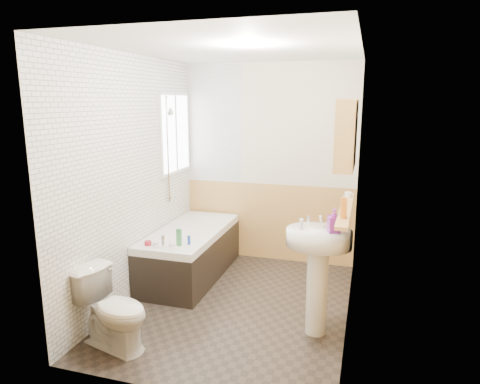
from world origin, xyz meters
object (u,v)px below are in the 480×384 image
bathtub (191,252)px  toilet (113,310)px  medicine_cabinet (346,134)px  sink (318,260)px  pine_shelf (346,209)px

bathtub → toilet: bathtub is taller
medicine_cabinet → sink: bearing=-128.8°
bathtub → sink: size_ratio=1.45×
pine_shelf → medicine_cabinet: medicine_cabinet is taller
bathtub → sink: (1.57, -0.86, 0.39)m
pine_shelf → medicine_cabinet: bearing=-164.6°
bathtub → medicine_cabinet: bearing=-20.2°
sink → pine_shelf: size_ratio=0.86×
toilet → pine_shelf: size_ratio=0.54×
sink → pine_shelf: bearing=38.1°
sink → pine_shelf: (0.20, 0.22, 0.42)m
sink → medicine_cabinet: (0.17, 0.21, 1.07)m
medicine_cabinet → toilet: bearing=-152.5°
bathtub → toilet: size_ratio=2.33×
bathtub → pine_shelf: size_ratio=1.26×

